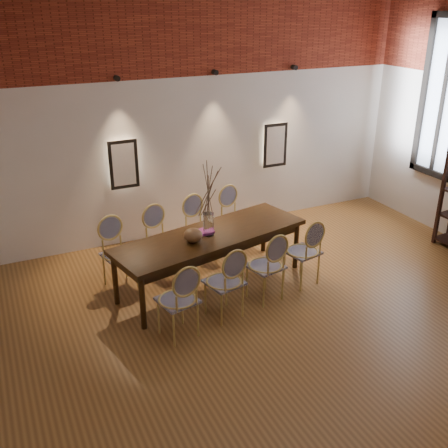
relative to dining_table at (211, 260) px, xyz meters
name	(u,v)px	position (x,y,z in m)	size (l,w,h in m)	color
floor	(323,340)	(0.64, -1.69, -0.39)	(7.00, 7.00, 0.02)	olive
wall_back	(200,109)	(0.64, 1.86, 1.62)	(7.00, 0.10, 4.00)	silver
brick_band_back	(200,23)	(0.64, 1.79, 2.88)	(7.00, 0.02, 1.50)	maroon
niche_left	(123,164)	(-0.66, 1.76, 0.93)	(0.36, 0.06, 0.66)	#FFEAC6
niche_right	(274,145)	(1.94, 1.76, 0.93)	(0.36, 0.06, 0.66)	#FFEAC6
spot_fixture_left	(117,78)	(-0.66, 1.73, 2.17)	(0.08, 0.08, 0.10)	black
spot_fixture_mid	(215,72)	(0.84, 1.73, 2.17)	(0.08, 0.08, 0.10)	black
spot_fixture_right	(294,67)	(2.24, 1.73, 2.17)	(0.08, 0.08, 0.10)	black
window_glass	(444,98)	(4.10, 0.31, 1.77)	(0.02, 0.78, 2.38)	silver
window_frame	(443,98)	(4.08, 0.31, 1.77)	(0.08, 0.90, 2.50)	black
window_mullion	(443,98)	(4.08, 0.31, 1.77)	(0.06, 0.06, 2.40)	black
dining_table	(211,260)	(0.00, 0.00, 0.00)	(2.64, 0.85, 0.75)	#301B09
chair_near_a	(177,300)	(-0.81, -0.90, 0.09)	(0.44, 0.44, 0.94)	tan
chair_near_b	(224,282)	(-0.17, -0.76, 0.09)	(0.44, 0.44, 0.94)	tan
chair_near_c	(265,266)	(0.48, -0.62, 0.09)	(0.44, 0.44, 0.94)	tan
chair_near_d	(302,252)	(1.12, -0.47, 0.09)	(0.44, 0.44, 0.94)	tan
chair_far_a	(119,255)	(-1.12, 0.47, 0.09)	(0.44, 0.44, 0.94)	tan
chair_far_b	(162,242)	(-0.48, 0.62, 0.09)	(0.44, 0.44, 0.94)	tan
chair_far_c	(201,230)	(0.17, 0.76, 0.09)	(0.44, 0.44, 0.94)	tan
chair_far_d	(236,219)	(0.81, 0.90, 0.09)	(0.44, 0.44, 0.94)	tan
vase	(209,224)	(-0.04, -0.01, 0.53)	(0.14, 0.14, 0.30)	silver
dried_branches	(208,191)	(-0.04, -0.01, 0.98)	(0.50, 0.50, 0.70)	brown
bowl	(193,235)	(-0.30, -0.12, 0.46)	(0.24, 0.24, 0.18)	brown
book	(203,232)	(-0.09, 0.08, 0.39)	(0.26, 0.18, 0.03)	#8B2475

